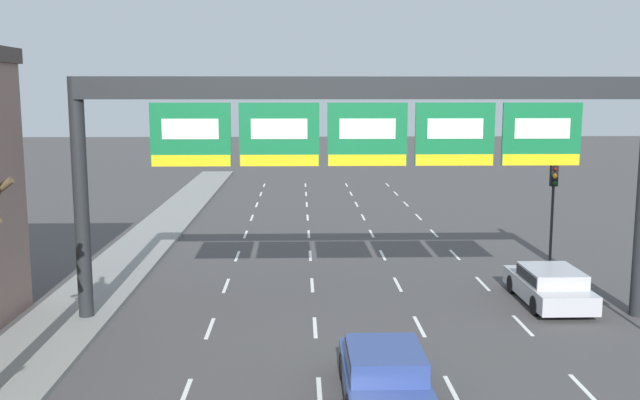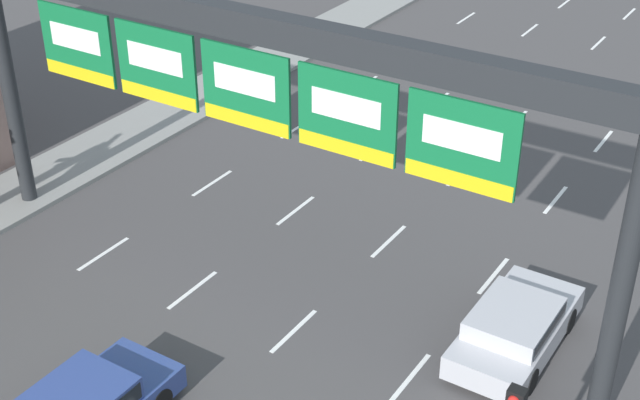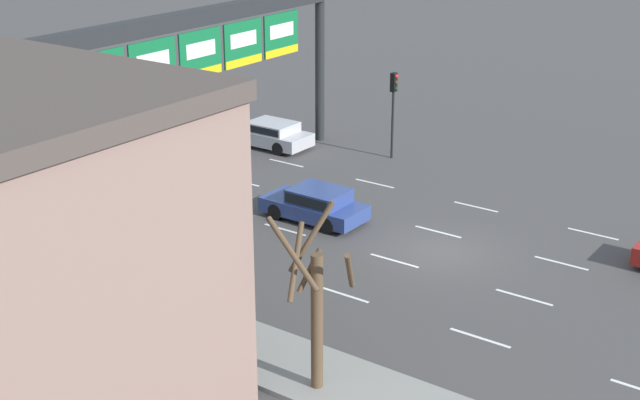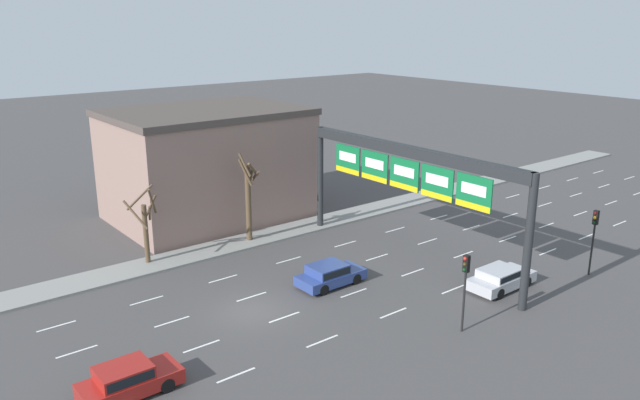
% 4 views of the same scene
% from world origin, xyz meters
% --- Properties ---
extents(lane_dashes, '(10.02, 67.00, 0.01)m').
position_xyz_m(lane_dashes, '(-0.00, 13.50, 0.00)').
color(lane_dashes, white).
rests_on(lane_dashes, ground_plane).
extents(sign_gantry, '(18.57, 0.70, 7.81)m').
position_xyz_m(sign_gantry, '(-0.00, 11.89, 6.29)').
color(sign_gantry, '#232628').
rests_on(sign_gantry, ground_plane).
extents(car_blue, '(1.96, 4.23, 1.36)m').
position_xyz_m(car_blue, '(-0.12, 5.59, 0.73)').
color(car_blue, navy).
rests_on(car_blue, ground_plane).
extents(car_silver, '(1.98, 4.45, 1.31)m').
position_xyz_m(car_silver, '(6.58, 13.29, 0.71)').
color(car_silver, '#B7B7BC').
rests_on(car_silver, ground_plane).
extents(traffic_light_near_gantry, '(0.30, 0.35, 4.25)m').
position_xyz_m(traffic_light_near_gantry, '(8.79, 19.42, 3.05)').
color(traffic_light_near_gantry, black).
rests_on(traffic_light_near_gantry, ground_plane).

